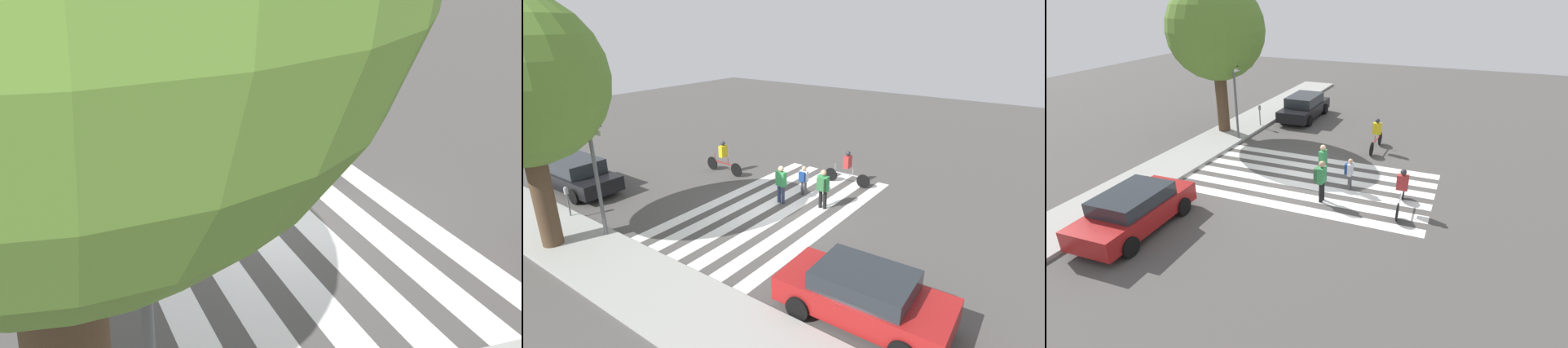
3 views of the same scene
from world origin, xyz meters
TOP-DOWN VIEW (x-y plane):
  - ground_plane at (0.00, 0.00)m, footprint 60.00×60.00m
  - sidewalk_curb at (0.00, 6.25)m, footprint 36.00×2.50m
  - crosswalk_stripes at (0.00, 0.00)m, footprint 5.24×10.00m
  - traffic_light at (3.30, 5.19)m, footprint 0.60×0.50m
  - parking_meter at (5.69, 5.30)m, footprint 0.15×0.15m
  - pedestrian_adult_tall_backpack at (-1.44, -1.05)m, footprint 0.46×0.39m
  - pedestrian_adult_blue_shirt at (-0.09, -1.74)m, footprint 0.36×0.30m
  - pedestrian_child_with_backpack at (0.20, -0.53)m, footprint 0.46×0.24m
  - cyclist_near_curb at (-1.01, -3.93)m, footprint 2.22×0.41m
  - cyclist_mid_street at (4.55, -1.73)m, footprint 2.31×0.41m
  - car_parked_dark_suv at (-5.56, 3.89)m, footprint 4.28×2.08m
  - car_parked_far_curb at (8.30, 3.62)m, footprint 4.53×1.97m

SIDE VIEW (x-z plane):
  - ground_plane at x=0.00m, z-range 0.00..0.00m
  - crosswalk_stripes at x=0.00m, z-range 0.00..0.01m
  - sidewalk_curb at x=0.00m, z-range 0.00..0.14m
  - car_parked_dark_suv at x=-5.56m, z-range 0.03..1.39m
  - car_parked_far_curb at x=8.30m, z-range 0.02..1.46m
  - pedestrian_adult_blue_shirt at x=-0.09m, z-range 0.11..1.40m
  - cyclist_near_curb at x=-1.01m, z-range 0.07..1.65m
  - cyclist_mid_street at x=4.55m, z-range 0.06..1.68m
  - pedestrian_child_with_backpack at x=0.20m, z-range 0.10..1.69m
  - pedestrian_adult_tall_backpack at x=-1.44m, z-range 0.14..1.75m
  - parking_meter at x=5.69m, z-range 0.32..1.63m
  - traffic_light at x=3.30m, z-range 0.97..5.86m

